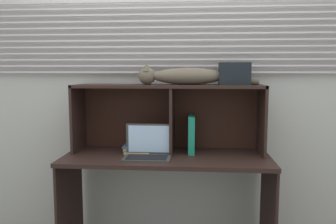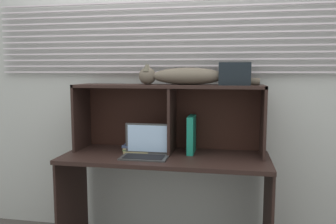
# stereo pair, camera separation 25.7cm
# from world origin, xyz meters

# --- Properties ---
(back_panel_with_blinds) EXTENTS (4.40, 0.08, 2.50)m
(back_panel_with_blinds) POSITION_xyz_m (0.00, 0.55, 1.26)
(back_panel_with_blinds) COLOR #B8BAB5
(back_panel_with_blinds) RESTS_ON ground
(desk) EXTENTS (1.50, 0.59, 0.75)m
(desk) POSITION_xyz_m (0.00, 0.22, 0.61)
(desk) COLOR black
(desk) RESTS_ON ground
(hutch_shelf_unit) EXTENTS (1.42, 0.33, 0.51)m
(hutch_shelf_unit) POSITION_xyz_m (0.00, 0.37, 1.10)
(hutch_shelf_unit) COLOR black
(hutch_shelf_unit) RESTS_ON desk
(cat) EXTENTS (0.89, 0.15, 0.16)m
(cat) POSITION_xyz_m (0.11, 0.34, 1.33)
(cat) COLOR brown
(cat) RESTS_ON hutch_shelf_unit
(laptop) EXTENTS (0.33, 0.20, 0.23)m
(laptop) POSITION_xyz_m (-0.13, 0.16, 0.81)
(laptop) COLOR #373737
(laptop) RESTS_ON desk
(binder_upright) EXTENTS (0.05, 0.22, 0.28)m
(binder_upright) POSITION_xyz_m (0.18, 0.34, 0.89)
(binder_upright) COLOR #188066
(binder_upright) RESTS_ON desk
(book_stack) EXTENTS (0.20, 0.27, 0.06)m
(book_stack) POSITION_xyz_m (-0.23, 0.34, 0.78)
(book_stack) COLOR tan
(book_stack) RESTS_ON desk
(storage_box) EXTENTS (0.22, 0.15, 0.16)m
(storage_box) POSITION_xyz_m (0.49, 0.34, 1.35)
(storage_box) COLOR black
(storage_box) RESTS_ON hutch_shelf_unit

